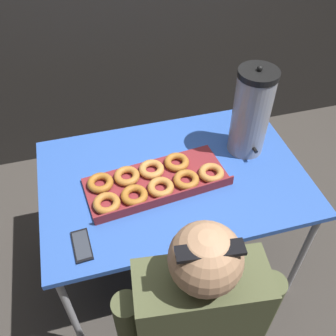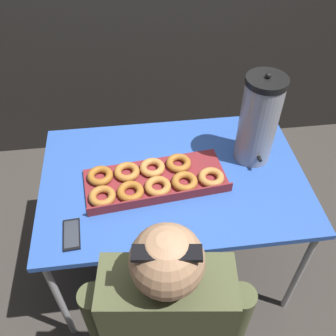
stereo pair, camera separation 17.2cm
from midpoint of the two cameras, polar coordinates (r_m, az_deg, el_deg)
ground_plane at (r=2.35m, az=2.80°, el=-13.68°), size 12.00×12.00×0.00m
folding_table at (r=1.80m, az=3.55°, el=-2.45°), size 1.24×0.83×0.73m
donut_box at (r=1.72m, az=0.46°, el=-1.96°), size 0.68×0.34×0.05m
coffee_urn at (r=1.79m, az=16.36°, el=6.88°), size 0.18×0.21×0.47m
cell_phone at (r=1.58m, az=-11.46°, el=-10.07°), size 0.08×0.16×0.01m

